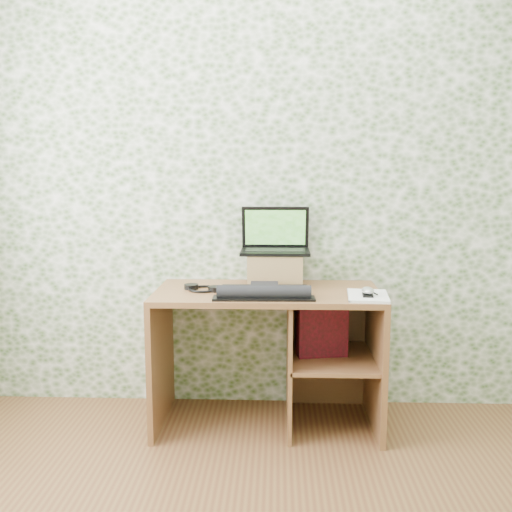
{
  "coord_description": "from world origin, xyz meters",
  "views": [
    {
      "loc": [
        0.05,
        -1.55,
        1.39
      ],
      "look_at": [
        -0.06,
        1.39,
        0.94
      ],
      "focal_mm": 40.0,
      "sensor_mm": 36.0,
      "label": 1
    }
  ],
  "objects_px": {
    "desk": "(282,337)",
    "laptop": "(275,242)",
    "notepad": "(368,296)",
    "riser": "(275,269)",
    "keyboard": "(264,292)"
  },
  "relations": [
    {
      "from": "desk",
      "to": "keyboard",
      "type": "xyz_separation_m",
      "value": [
        -0.09,
        -0.18,
        0.29
      ]
    },
    {
      "from": "desk",
      "to": "notepad",
      "type": "height_order",
      "value": "notepad"
    },
    {
      "from": "laptop",
      "to": "riser",
      "type": "bearing_deg",
      "value": -89.95
    },
    {
      "from": "desk",
      "to": "keyboard",
      "type": "height_order",
      "value": "keyboard"
    },
    {
      "from": "desk",
      "to": "laptop",
      "type": "height_order",
      "value": "laptop"
    },
    {
      "from": "riser",
      "to": "laptop",
      "type": "distance_m",
      "value": 0.16
    },
    {
      "from": "desk",
      "to": "riser",
      "type": "distance_m",
      "value": 0.38
    },
    {
      "from": "laptop",
      "to": "notepad",
      "type": "bearing_deg",
      "value": -34.91
    },
    {
      "from": "keyboard",
      "to": "notepad",
      "type": "distance_m",
      "value": 0.53
    },
    {
      "from": "desk",
      "to": "notepad",
      "type": "distance_m",
      "value": 0.54
    },
    {
      "from": "riser",
      "to": "keyboard",
      "type": "height_order",
      "value": "riser"
    },
    {
      "from": "riser",
      "to": "notepad",
      "type": "xyz_separation_m",
      "value": [
        0.47,
        -0.29,
        -0.08
      ]
    },
    {
      "from": "keyboard",
      "to": "riser",
      "type": "bearing_deg",
      "value": 78.37
    },
    {
      "from": "laptop",
      "to": "notepad",
      "type": "xyz_separation_m",
      "value": [
        0.47,
        -0.33,
        -0.23
      ]
    },
    {
      "from": "riser",
      "to": "notepad",
      "type": "bearing_deg",
      "value": -31.51
    }
  ]
}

